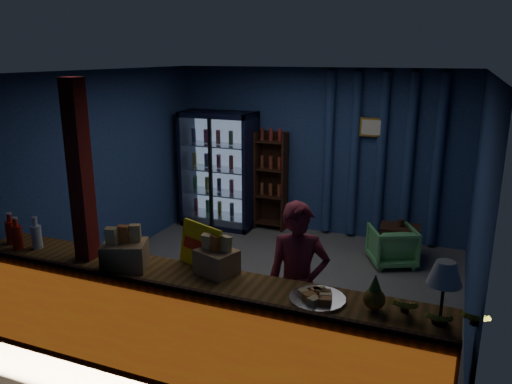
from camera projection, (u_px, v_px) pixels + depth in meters
ground at (266, 285)px, 6.22m from camera, size 4.60×4.60×0.00m
room_walls at (267, 162)px, 5.80m from camera, size 4.60×4.60×4.60m
counter at (188, 326)px, 4.39m from camera, size 4.40×0.57×0.99m
support_post at (85, 222)px, 4.57m from camera, size 0.16×0.16×2.60m
beverage_cooler at (221, 170)px, 8.25m from camera, size 1.20×0.62×1.90m
bottle_shelf at (272, 181)px, 8.10m from camera, size 0.50×0.28×1.60m
curtain_folds at (381, 158)px, 7.42m from camera, size 1.74×0.14×2.50m
framed_picture at (372, 127)px, 7.31m from camera, size 0.36×0.04×0.28m
shopkeeper at (298, 285)px, 4.50m from camera, size 0.66×0.54×1.55m
green_chair at (392, 246)px, 6.79m from camera, size 0.77×0.78×0.54m
side_table at (399, 243)px, 6.97m from camera, size 0.56×0.43×0.58m
yellow_sign at (200, 246)px, 4.41m from camera, size 0.49×0.28×0.39m
soda_bottles at (21, 234)px, 4.89m from camera, size 0.43×0.18×0.32m
snack_box_left at (125, 253)px, 4.39m from camera, size 0.46×0.43×0.39m
snack_box_centre at (217, 260)px, 4.30m from camera, size 0.40×0.36×0.35m
pastry_tray at (318, 297)px, 3.85m from camera, size 0.44×0.44×0.07m
banana_bunches at (439, 313)px, 3.51m from camera, size 0.68×0.27×0.15m
table_lamp at (445, 276)px, 3.42m from camera, size 0.24×0.24×0.47m
pineapple at (374, 296)px, 3.67m from camera, size 0.16×0.16×0.28m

